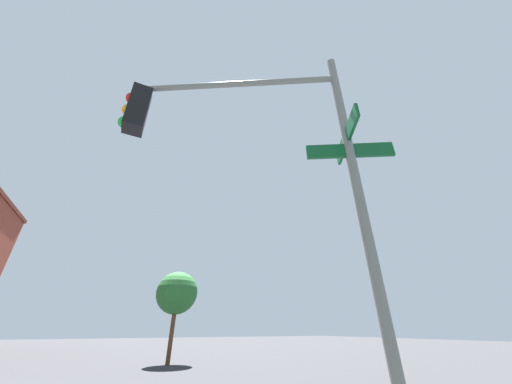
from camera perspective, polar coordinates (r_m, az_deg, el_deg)
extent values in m
cylinder|color=slate|center=(3.13, 22.79, -6.14)|extent=(0.12, 0.12, 5.51)
cylinder|color=slate|center=(4.41, -4.21, 22.64)|extent=(1.58, 2.66, 0.09)
cube|color=black|center=(4.51, -24.62, 16.17)|extent=(0.28, 0.28, 0.80)
sphere|color=red|center=(4.74, -25.68, 18.08)|extent=(0.18, 0.18, 0.18)
sphere|color=orange|center=(4.58, -26.34, 15.86)|extent=(0.18, 0.18, 0.18)
sphere|color=green|center=(4.42, -27.04, 13.48)|extent=(0.18, 0.18, 0.18)
cube|color=#0F5128|center=(3.58, 19.90, 8.55)|extent=(0.58, 0.97, 0.20)
cube|color=#0F5128|center=(3.71, 19.35, 11.29)|extent=(0.89, 0.53, 0.20)
cylinder|color=#4C331E|center=(17.28, -18.17, -27.80)|extent=(0.24, 0.24, 2.80)
sphere|color=#235B28|center=(17.38, -17.01, -20.46)|extent=(2.41, 2.41, 2.41)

